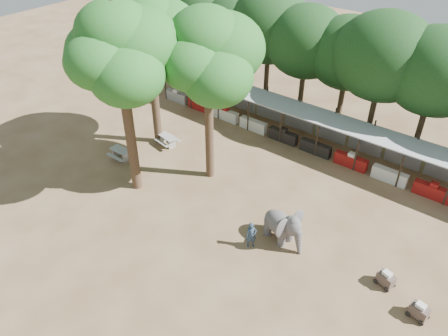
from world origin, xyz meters
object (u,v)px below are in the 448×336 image
Objects in this scene: handler at (251,235)px; picnic_table_near at (121,153)px; elephant at (283,226)px; picnic_table_far at (168,139)px; yard_tree_center at (120,51)px; yard_tree_left at (149,35)px; cart_front at (419,311)px; cart_back at (386,279)px; yard_tree_back at (208,55)px.

handler reaches higher than picnic_table_near.
elephant is 1.65× the size of picnic_table_far.
yard_tree_center is 4.08× the size of elephant.
cart_front is at bearing -10.64° from yard_tree_left.
cart_back is (18.14, -2.88, -0.06)m from picnic_table_far.
cart_back is at bearing 165.80° from cart_front.
picnic_table_far is (1.34, 3.45, -0.02)m from picnic_table_near.
yard_tree_left is 3.73× the size of elephant.
picnic_table_far is 18.37m from cart_back.
yard_tree_center reaches higher than cart_back.
cart_front is at bearing 9.80° from elephant.
yard_tree_back is at bearing 22.81° from picnic_table_near.
yard_tree_center is 13.29m from elephant.
elephant is at bearing -14.76° from yard_tree_left.
yard_tree_center is at bearing -158.07° from cart_back.
cart_front is 2.17m from cart_back.
yard_tree_center is at bearing 132.44° from handler.
yard_tree_center is 10.11m from picnic_table_far.
picnic_table_far is (-4.86, 0.81, -8.03)m from yard_tree_back.
yard_tree_center reaches higher than picnic_table_far.
cart_front is (8.96, 1.04, -0.37)m from handler.
yard_tree_center is 7.30× the size of handler.
yard_tree_center reaches higher than picnic_table_near.
yard_tree_center is at bearing -166.02° from cart_front.
elephant is at bearing 0.17° from picnic_table_near.
cart_front is at bearing 3.16° from yard_tree_center.
picnic_table_near is at bearing -156.91° from yard_tree_back.
yard_tree_back is 6.97× the size of picnic_table_near.
handler is 12.57m from picnic_table_near.
yard_tree_left is 15.19m from handler.
picnic_table_near is (-6.20, -2.64, -8.01)m from yard_tree_back.
cart_back is at bearing 17.66° from elephant.
yard_tree_back reaches higher than cart_front.
yard_tree_center reaches higher than yard_tree_back.
yard_tree_center is 6.75× the size of picnic_table_far.
yard_tree_center is 5.04m from yard_tree_back.
handler is (9.29, -0.03, -8.38)m from yard_tree_center.
cart_back reaches higher than picnic_table_near.
picnic_table_near is at bearing -100.98° from picnic_table_far.
yard_tree_back reaches higher than cart_back.
yard_tree_center is at bearing -59.04° from yard_tree_left.
cart_back reaches higher than picnic_table_far.
picnic_table_near is 19.49m from cart_back.
cart_front is (15.25, -2.99, -8.08)m from yard_tree_back.
cart_back is (5.85, 0.46, -0.64)m from elephant.
picnic_table_near is at bearing 157.06° from yard_tree_center.
handler is 1.54× the size of cart_back.
yard_tree_back is 9.42m from picnic_table_far.
yard_tree_center is 12.51m from handler.
handler is at bearing -114.24° from elephant.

